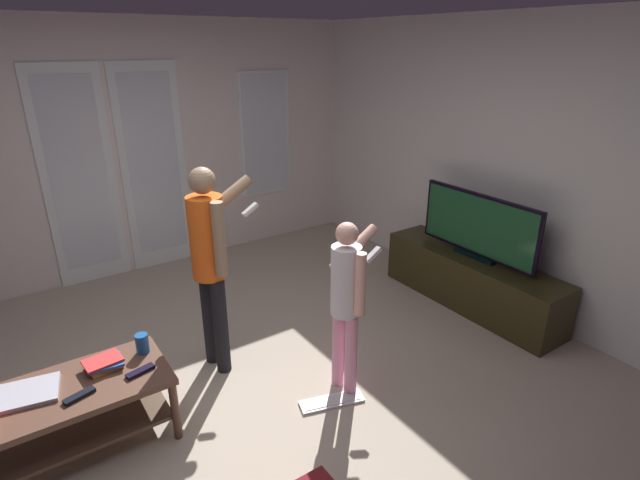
# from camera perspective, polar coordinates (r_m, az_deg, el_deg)

# --- Properties ---
(ground_plane) EXTENTS (5.53, 5.42, 0.02)m
(ground_plane) POSITION_cam_1_polar(r_m,az_deg,el_deg) (3.51, -9.82, -19.20)
(ground_plane) COLOR #AF9F8C
(wall_back_with_doors) EXTENTS (5.53, 0.09, 2.56)m
(wall_back_with_doors) POSITION_cam_1_polar(r_m,az_deg,el_deg) (5.34, -22.68, 9.16)
(wall_back_with_doors) COLOR silver
(wall_back_with_doors) RESTS_ON ground_plane
(wall_right_plain) EXTENTS (0.06, 5.42, 2.53)m
(wall_right_plain) POSITION_cam_1_polar(r_m,az_deg,el_deg) (4.58, 21.85, 7.61)
(wall_right_plain) COLOR silver
(wall_right_plain) RESTS_ON ground_plane
(coffee_table) EXTENTS (1.02, 0.56, 0.45)m
(coffee_table) POSITION_cam_1_polar(r_m,az_deg,el_deg) (3.33, -26.17, -16.58)
(coffee_table) COLOR brown
(coffee_table) RESTS_ON ground_plane
(tv_stand) EXTENTS (0.44, 1.76, 0.48)m
(tv_stand) POSITION_cam_1_polar(r_m,az_deg,el_deg) (4.74, 17.22, -4.60)
(tv_stand) COLOR #2F2812
(tv_stand) RESTS_ON ground_plane
(flat_screen_tv) EXTENTS (0.08, 1.20, 0.59)m
(flat_screen_tv) POSITION_cam_1_polar(r_m,az_deg,el_deg) (4.53, 17.93, 1.55)
(flat_screen_tv) COLOR black
(flat_screen_tv) RESTS_ON tv_stand
(person_adult) EXTENTS (0.63, 0.47, 1.53)m
(person_adult) POSITION_cam_1_polar(r_m,az_deg,el_deg) (3.49, -12.62, -1.50)
(person_adult) COLOR black
(person_adult) RESTS_ON ground_plane
(person_child) EXTENTS (0.53, 0.37, 1.25)m
(person_child) POSITION_cam_1_polar(r_m,az_deg,el_deg) (3.23, 3.16, -6.25)
(person_child) COLOR pink
(person_child) RESTS_ON ground_plane
(loose_keyboard) EXTENTS (0.46, 0.25, 0.02)m
(loose_keyboard) POSITION_cam_1_polar(r_m,az_deg,el_deg) (3.52, 1.38, -18.26)
(loose_keyboard) COLOR white
(loose_keyboard) RESTS_ON ground_plane
(laptop_closed) EXTENTS (0.36, 0.31, 0.02)m
(laptop_closed) POSITION_cam_1_polar(r_m,az_deg,el_deg) (3.31, -30.87, -15.04)
(laptop_closed) COLOR #AEACBB
(laptop_closed) RESTS_ON coffee_table
(cup_by_laptop) EXTENTS (0.08, 0.08, 0.13)m
(cup_by_laptop) POSITION_cam_1_polar(r_m,az_deg,el_deg) (3.37, -19.99, -11.24)
(cup_by_laptop) COLOR #1B5299
(cup_by_laptop) RESTS_ON coffee_table
(tv_remote_black) EXTENTS (0.18, 0.10, 0.02)m
(tv_remote_black) POSITION_cam_1_polar(r_m,az_deg,el_deg) (3.16, -26.21, -15.95)
(tv_remote_black) COLOR black
(tv_remote_black) RESTS_ON coffee_table
(dvd_remote_slim) EXTENTS (0.18, 0.09, 0.02)m
(dvd_remote_slim) POSITION_cam_1_polar(r_m,az_deg,el_deg) (3.21, -20.18, -14.15)
(dvd_remote_slim) COLOR black
(dvd_remote_slim) RESTS_ON coffee_table
(book_stack) EXTENTS (0.23, 0.18, 0.06)m
(book_stack) POSITION_cam_1_polar(r_m,az_deg,el_deg) (3.32, -23.81, -13.02)
(book_stack) COLOR orange
(book_stack) RESTS_ON coffee_table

